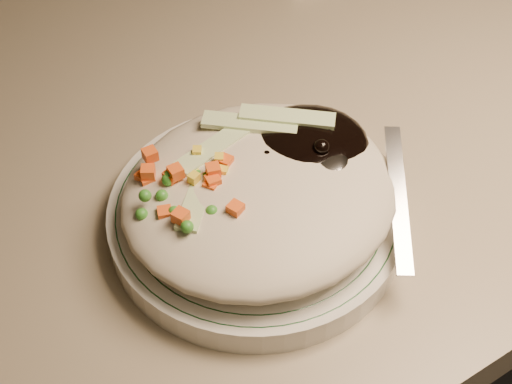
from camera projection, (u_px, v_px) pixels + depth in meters
desk at (209, 217)px, 0.78m from camera, size 1.40×0.70×0.74m
plate at (256, 216)px, 0.51m from camera, size 0.21×0.21×0.02m
plate_rim at (256, 207)px, 0.50m from camera, size 0.20×0.20×0.00m
meal at (262, 185)px, 0.49m from camera, size 0.21×0.19×0.05m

